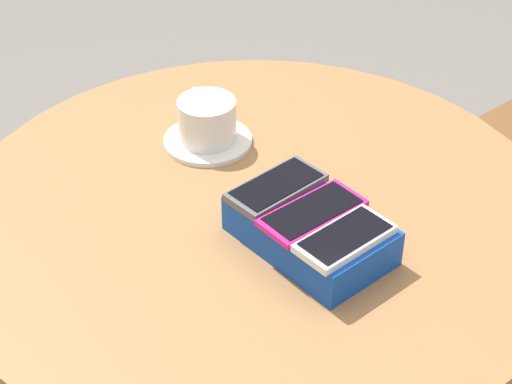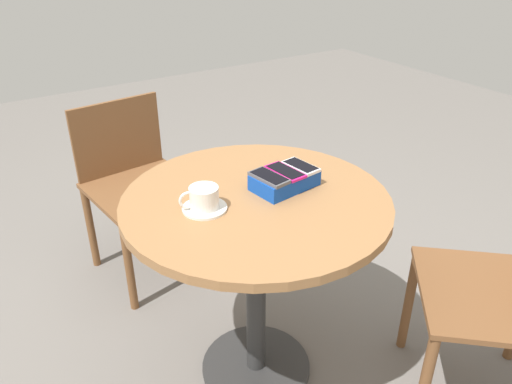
{
  "view_description": "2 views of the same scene",
  "coord_description": "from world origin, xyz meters",
  "px_view_note": "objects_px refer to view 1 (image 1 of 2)",
  "views": [
    {
      "loc": [
        -0.79,
        0.53,
        1.48
      ],
      "look_at": [
        0.0,
        0.0,
        0.77
      ],
      "focal_mm": 60.0,
      "sensor_mm": 36.0,
      "label": 1
    },
    {
      "loc": [
        0.75,
        1.15,
        1.52
      ],
      "look_at": [
        0.0,
        0.0,
        0.77
      ],
      "focal_mm": 35.0,
      "sensor_mm": 36.0,
      "label": 2
    }
  ],
  "objects_px": {
    "coffee_cup": "(206,119)",
    "saucer": "(208,141)",
    "round_table": "(256,280)",
    "phone_magenta": "(313,212)",
    "phone_box": "(310,231)",
    "phone_gray": "(277,187)",
    "phone_white": "(345,238)"
  },
  "relations": [
    {
      "from": "saucer",
      "to": "round_table",
      "type": "bearing_deg",
      "value": 172.15
    },
    {
      "from": "saucer",
      "to": "coffee_cup",
      "type": "xyz_separation_m",
      "value": [
        0.0,
        -0.0,
        0.04
      ]
    },
    {
      "from": "phone_box",
      "to": "coffee_cup",
      "type": "relative_size",
      "value": 1.83
    },
    {
      "from": "phone_magenta",
      "to": "phone_box",
      "type": "bearing_deg",
      "value": 24.96
    },
    {
      "from": "phone_gray",
      "to": "phone_white",
      "type": "bearing_deg",
      "value": -175.66
    },
    {
      "from": "phone_box",
      "to": "phone_magenta",
      "type": "bearing_deg",
      "value": -155.04
    },
    {
      "from": "phone_gray",
      "to": "coffee_cup",
      "type": "height_order",
      "value": "coffee_cup"
    },
    {
      "from": "round_table",
      "to": "phone_box",
      "type": "distance_m",
      "value": 0.21
    },
    {
      "from": "coffee_cup",
      "to": "saucer",
      "type": "bearing_deg",
      "value": 167.56
    },
    {
      "from": "saucer",
      "to": "phone_box",
      "type": "bearing_deg",
      "value": 176.83
    },
    {
      "from": "phone_magenta",
      "to": "coffee_cup",
      "type": "xyz_separation_m",
      "value": [
        0.29,
        -0.02,
        -0.01
      ]
    },
    {
      "from": "phone_magenta",
      "to": "saucer",
      "type": "xyz_separation_m",
      "value": [
        0.29,
        -0.01,
        -0.05
      ]
    },
    {
      "from": "phone_white",
      "to": "phone_gray",
      "type": "height_order",
      "value": "same"
    },
    {
      "from": "phone_magenta",
      "to": "phone_gray",
      "type": "distance_m",
      "value": 0.07
    },
    {
      "from": "phone_white",
      "to": "saucer",
      "type": "relative_size",
      "value": 0.97
    },
    {
      "from": "saucer",
      "to": "coffee_cup",
      "type": "height_order",
      "value": "coffee_cup"
    },
    {
      "from": "phone_white",
      "to": "saucer",
      "type": "height_order",
      "value": "phone_white"
    },
    {
      "from": "phone_magenta",
      "to": "saucer",
      "type": "distance_m",
      "value": 0.29
    },
    {
      "from": "phone_gray",
      "to": "saucer",
      "type": "relative_size",
      "value": 1.04
    },
    {
      "from": "round_table",
      "to": "phone_white",
      "type": "xyz_separation_m",
      "value": [
        -0.18,
        -0.01,
        0.2
      ]
    },
    {
      "from": "phone_box",
      "to": "phone_white",
      "type": "height_order",
      "value": "phone_white"
    },
    {
      "from": "phone_box",
      "to": "phone_gray",
      "type": "relative_size",
      "value": 1.56
    },
    {
      "from": "round_table",
      "to": "phone_white",
      "type": "relative_size",
      "value": 6.44
    },
    {
      "from": "phone_box",
      "to": "phone_white",
      "type": "relative_size",
      "value": 1.67
    },
    {
      "from": "phone_box",
      "to": "phone_gray",
      "type": "bearing_deg",
      "value": 6.3
    },
    {
      "from": "round_table",
      "to": "coffee_cup",
      "type": "height_order",
      "value": "coffee_cup"
    },
    {
      "from": "phone_box",
      "to": "phone_magenta",
      "type": "relative_size",
      "value": 1.52
    },
    {
      "from": "saucer",
      "to": "phone_magenta",
      "type": "bearing_deg",
      "value": 177.04
    },
    {
      "from": "saucer",
      "to": "coffee_cup",
      "type": "distance_m",
      "value": 0.04
    },
    {
      "from": "round_table",
      "to": "phone_box",
      "type": "xyz_separation_m",
      "value": [
        -0.12,
        -0.01,
        0.17
      ]
    },
    {
      "from": "phone_gray",
      "to": "saucer",
      "type": "height_order",
      "value": "phone_gray"
    },
    {
      "from": "round_table",
      "to": "phone_white",
      "type": "bearing_deg",
      "value": -176.75
    }
  ]
}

